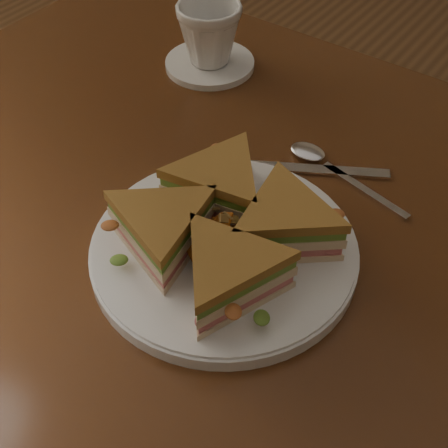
# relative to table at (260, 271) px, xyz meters

# --- Properties ---
(table) EXTENTS (1.20, 0.80, 0.75)m
(table) POSITION_rel_table_xyz_m (0.00, 0.00, 0.00)
(table) COLOR #391C0D
(table) RESTS_ON ground
(plate) EXTENTS (0.29, 0.29, 0.02)m
(plate) POSITION_rel_table_xyz_m (-0.00, -0.08, 0.11)
(plate) COLOR white
(plate) RESTS_ON table
(sandwich_wedges) EXTENTS (0.29, 0.29, 0.06)m
(sandwich_wedges) POSITION_rel_table_xyz_m (-0.00, -0.08, 0.14)
(sandwich_wedges) COLOR beige
(sandwich_wedges) RESTS_ON plate
(crisps_mound) EXTENTS (0.09, 0.09, 0.05)m
(crisps_mound) POSITION_rel_table_xyz_m (-0.00, -0.08, 0.14)
(crisps_mound) COLOR #BA5B17
(crisps_mound) RESTS_ON plate
(spoon) EXTENTS (0.18, 0.06, 0.01)m
(spoon) POSITION_rel_table_xyz_m (0.01, 0.12, 0.10)
(spoon) COLOR silver
(spoon) RESTS_ON table
(knife) EXTENTS (0.19, 0.12, 0.00)m
(knife) POSITION_rel_table_xyz_m (-0.01, 0.10, 0.10)
(knife) COLOR silver
(knife) RESTS_ON table
(saucer) EXTENTS (0.14, 0.14, 0.01)m
(saucer) POSITION_rel_table_xyz_m (-0.25, 0.23, 0.10)
(saucer) COLOR white
(saucer) RESTS_ON table
(coffee_cup) EXTENTS (0.12, 0.12, 0.09)m
(coffee_cup) POSITION_rel_table_xyz_m (-0.25, 0.23, 0.15)
(coffee_cup) COLOR white
(coffee_cup) RESTS_ON saucer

